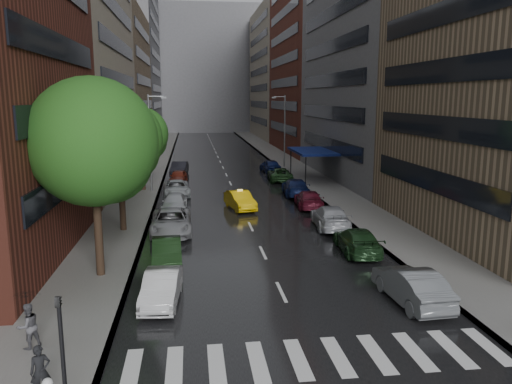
# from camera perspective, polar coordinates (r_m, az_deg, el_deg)

# --- Properties ---
(ground) EXTENTS (220.00, 220.00, 0.00)m
(ground) POSITION_cam_1_polar(r_m,az_deg,el_deg) (19.93, 5.04, -15.61)
(ground) COLOR gray
(ground) RESTS_ON ground
(road) EXTENTS (14.00, 140.00, 0.01)m
(road) POSITION_cam_1_polar(r_m,az_deg,el_deg) (68.11, -4.01, 3.25)
(road) COLOR black
(road) RESTS_ON ground
(sidewalk_left) EXTENTS (4.00, 140.00, 0.15)m
(sidewalk_left) POSITION_cam_1_polar(r_m,az_deg,el_deg) (68.18, -11.59, 3.13)
(sidewalk_left) COLOR gray
(sidewalk_left) RESTS_ON ground
(sidewalk_right) EXTENTS (4.00, 140.00, 0.15)m
(sidewalk_right) POSITION_cam_1_polar(r_m,az_deg,el_deg) (69.21, 3.46, 3.44)
(sidewalk_right) COLOR gray
(sidewalk_right) RESTS_ON ground
(crosswalk) EXTENTS (13.15, 2.80, 0.01)m
(crosswalk) POSITION_cam_1_polar(r_m,az_deg,el_deg) (18.25, 7.10, -18.26)
(crosswalk) COLOR silver
(crosswalk) RESTS_ON ground
(buildings_left) EXTENTS (8.00, 108.00, 38.00)m
(buildings_left) POSITION_cam_1_polar(r_m,az_deg,el_deg) (77.34, -16.18, 15.63)
(buildings_left) COLOR maroon
(buildings_left) RESTS_ON ground
(buildings_right) EXTENTS (8.05, 109.10, 36.00)m
(buildings_right) POSITION_cam_1_polar(r_m,az_deg,el_deg) (76.76, 7.18, 15.28)
(buildings_right) COLOR #937A5B
(buildings_right) RESTS_ON ground
(building_far) EXTENTS (40.00, 14.00, 32.00)m
(building_far) POSITION_cam_1_polar(r_m,az_deg,el_deg) (135.67, -5.88, 13.70)
(building_far) COLOR slate
(building_far) RESTS_ON ground
(tree_near) EXTENTS (6.19, 6.19, 9.86)m
(tree_near) POSITION_cam_1_polar(r_m,az_deg,el_deg) (25.02, -18.13, 5.44)
(tree_near) COLOR #382619
(tree_near) RESTS_ON ground
(tree_mid) EXTENTS (5.62, 5.62, 8.96)m
(tree_mid) POSITION_cam_1_polar(r_m,az_deg,el_deg) (33.60, -15.39, 5.74)
(tree_mid) COLOR #382619
(tree_mid) RESTS_ON ground
(tree_far) EXTENTS (5.02, 5.02, 8.01)m
(tree_far) POSITION_cam_1_polar(r_m,az_deg,el_deg) (48.45, -12.96, 6.48)
(tree_far) COLOR #382619
(tree_far) RESTS_ON ground
(taxi) EXTENTS (2.43, 4.68, 1.47)m
(taxi) POSITION_cam_1_polar(r_m,az_deg,el_deg) (40.05, -1.84, -0.94)
(taxi) COLOR yellow
(taxi) RESTS_ON ground
(parked_cars_left) EXTENTS (2.68, 41.20, 1.58)m
(parked_cars_left) POSITION_cam_1_polar(r_m,az_deg,el_deg) (40.20, -9.30, -1.04)
(parked_cars_left) COLOR silver
(parked_cars_left) RESTS_ON ground
(parked_cars_right) EXTENTS (2.79, 44.14, 1.59)m
(parked_cars_right) POSITION_cam_1_polar(r_m,az_deg,el_deg) (41.24, 5.87, -0.63)
(parked_cars_right) COLOR slate
(parked_cars_right) RESTS_ON ground
(ped_bag_walker) EXTENTS (0.70, 0.57, 1.59)m
(ped_bag_walker) POSITION_cam_1_polar(r_m,az_deg,el_deg) (16.77, -23.38, -18.39)
(ped_bag_walker) COLOR black
(ped_bag_walker) RESTS_ON sidewalk_left
(ped_black_umbrella) EXTENTS (1.01, 1.00, 2.09)m
(ped_black_umbrella) POSITION_cam_1_polar(r_m,az_deg,el_deg) (19.58, -24.69, -12.64)
(ped_black_umbrella) COLOR #525157
(ped_black_umbrella) RESTS_ON sidewalk_left
(traffic_light) EXTENTS (0.18, 0.15, 3.45)m
(traffic_light) POSITION_cam_1_polar(r_m,az_deg,el_deg) (15.15, -21.32, -15.88)
(traffic_light) COLOR black
(traffic_light) RESTS_ON sidewalk_left
(street_lamp_left) EXTENTS (1.74, 0.22, 9.00)m
(street_lamp_left) POSITION_cam_1_polar(r_m,az_deg,el_deg) (47.73, -11.95, 5.76)
(street_lamp_left) COLOR gray
(street_lamp_left) RESTS_ON sidewalk_left
(street_lamp_right) EXTENTS (1.74, 0.22, 9.00)m
(street_lamp_right) POSITION_cam_1_polar(r_m,az_deg,el_deg) (63.63, 3.22, 7.16)
(street_lamp_right) COLOR gray
(street_lamp_right) RESTS_ON sidewalk_right
(awning) EXTENTS (4.00, 8.00, 3.12)m
(awning) POSITION_cam_1_polar(r_m,az_deg,el_deg) (54.30, 6.46, 4.64)
(awning) COLOR navy
(awning) RESTS_ON sidewalk_right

